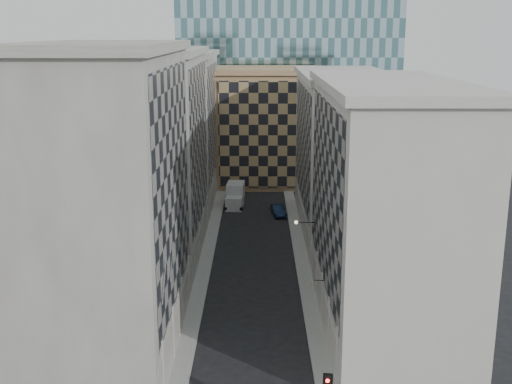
{
  "coord_description": "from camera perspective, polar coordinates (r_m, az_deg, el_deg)",
  "views": [
    {
      "loc": [
        0.41,
        -36.4,
        24.43
      ],
      "look_at": [
        0.28,
        13.8,
        11.83
      ],
      "focal_mm": 45.0,
      "sensor_mm": 36.0,
      "label": 1
    }
  ],
  "objects": [
    {
      "name": "dark_car",
      "position": [
        87.48,
        1.99,
        -1.64
      ],
      "size": [
        2.12,
        4.59,
        1.46
      ],
      "primitive_type": "imported",
      "rotation": [
        0.0,
        0.0,
        0.13
      ],
      "color": "#0E1C36",
      "rests_on": "ground"
    },
    {
      "name": "bldg_left_b",
      "position": [
        71.52,
        -8.95,
        3.36
      ],
      "size": [
        10.8,
        22.8,
        22.7
      ],
      "color": "#9C9A91",
      "rests_on": "ground"
    },
    {
      "name": "bldg_left_c",
      "position": [
        93.09,
        -6.85,
        5.58
      ],
      "size": [
        10.8,
        22.8,
        21.7
      ],
      "color": "gray",
      "rests_on": "ground"
    },
    {
      "name": "church_tower",
      "position": [
        118.42,
        -0.05,
        15.31
      ],
      "size": [
        7.2,
        7.2,
        51.5
      ],
      "color": "#2A2420",
      "rests_on": "ground"
    },
    {
      "name": "bracket_lamp",
      "position": [
        63.21,
        3.75,
        -2.71
      ],
      "size": [
        1.98,
        0.36,
        0.36
      ],
      "color": "black",
      "rests_on": "ground"
    },
    {
      "name": "box_truck",
      "position": [
        92.04,
        -1.86,
        -0.4
      ],
      "size": [
        2.72,
        6.04,
        3.25
      ],
      "rotation": [
        0.0,
        0.0,
        -0.05
      ],
      "color": "#BEBEBE",
      "rests_on": "ground"
    },
    {
      "name": "tan_block",
      "position": [
        105.38,
        1.02,
        5.9
      ],
      "size": [
        16.8,
        14.8,
        18.8
      ],
      "color": "#9F7B54",
      "rests_on": "ground"
    },
    {
      "name": "bldg_right_a",
      "position": [
        54.31,
        11.26,
        -1.25
      ],
      "size": [
        10.8,
        26.8,
        20.7
      ],
      "color": "#B8B1A9",
      "rests_on": "ground"
    },
    {
      "name": "sidewalk_west",
      "position": [
        70.95,
        -4.46,
        -6.03
      ],
      "size": [
        1.5,
        100.0,
        0.15
      ],
      "primitive_type": "cube",
      "color": "gray",
      "rests_on": "ground"
    },
    {
      "name": "flagpoles_left",
      "position": [
        45.9,
        -7.82,
        -7.02
      ],
      "size": [
        0.1,
        6.33,
        2.33
      ],
      "color": "gray",
      "rests_on": "ground"
    },
    {
      "name": "bldg_right_b",
      "position": [
        80.43,
        7.65,
        3.51
      ],
      "size": [
        10.8,
        28.8,
        19.7
      ],
      "color": "#B8B1A9",
      "rests_on": "ground"
    },
    {
      "name": "shop_sign",
      "position": [
        54.34,
        4.98,
        -8.24
      ],
      "size": [
        1.21,
        0.8,
        0.89
      ],
      "rotation": [
        0.0,
        0.0,
        -0.04
      ],
      "color": "black",
      "rests_on": "ground"
    },
    {
      "name": "bldg_left_a",
      "position": [
        50.33,
        -12.82,
        -0.78
      ],
      "size": [
        10.8,
        22.8,
        23.7
      ],
      "color": "gray",
      "rests_on": "ground"
    },
    {
      "name": "sidewalk_east",
      "position": [
        70.89,
        4.08,
        -6.05
      ],
      "size": [
        1.5,
        100.0,
        0.15
      ],
      "primitive_type": "cube",
      "color": "gray",
      "rests_on": "ground"
    }
  ]
}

